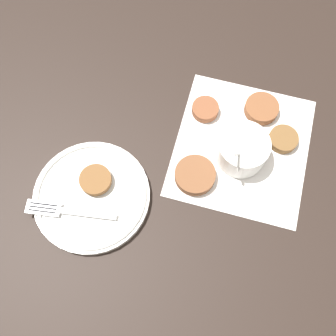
% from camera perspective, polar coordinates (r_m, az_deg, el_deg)
% --- Properties ---
extents(ground_plane, '(4.00, 4.00, 0.00)m').
position_cam_1_polar(ground_plane, '(0.86, 10.32, 1.71)').
color(ground_plane, black).
extents(napkin, '(0.31, 0.29, 0.00)m').
position_cam_1_polar(napkin, '(0.86, 10.40, 3.12)').
color(napkin, white).
rests_on(napkin, ground_plane).
extents(sauce_bowl, '(0.12, 0.11, 0.12)m').
position_cam_1_polar(sauce_bowl, '(0.83, 10.98, 2.50)').
color(sauce_bowl, white).
rests_on(sauce_bowl, napkin).
extents(fritter_0, '(0.06, 0.06, 0.02)m').
position_cam_1_polar(fritter_0, '(0.88, 16.37, 4.04)').
color(fritter_0, brown).
rests_on(fritter_0, napkin).
extents(fritter_1, '(0.06, 0.06, 0.02)m').
position_cam_1_polar(fritter_1, '(0.88, 5.43, 8.49)').
color(fritter_1, brown).
rests_on(fritter_1, napkin).
extents(fritter_2, '(0.07, 0.07, 0.02)m').
position_cam_1_polar(fritter_2, '(0.90, 13.42, 8.40)').
color(fritter_2, brown).
rests_on(fritter_2, napkin).
extents(fritter_3, '(0.08, 0.08, 0.02)m').
position_cam_1_polar(fritter_3, '(0.81, 3.94, -1.05)').
color(fritter_3, brown).
rests_on(fritter_3, napkin).
extents(serving_plate, '(0.24, 0.24, 0.02)m').
position_cam_1_polar(serving_plate, '(0.82, -11.02, -3.98)').
color(serving_plate, white).
rests_on(serving_plate, ground_plane).
extents(fritter_on_plate, '(0.07, 0.07, 0.01)m').
position_cam_1_polar(fritter_on_plate, '(0.81, -10.48, -1.70)').
color(fritter_on_plate, brown).
rests_on(fritter_on_plate, serving_plate).
extents(fork, '(0.05, 0.18, 0.00)m').
position_cam_1_polar(fork, '(0.81, -15.27, -5.93)').
color(fork, silver).
rests_on(fork, serving_plate).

